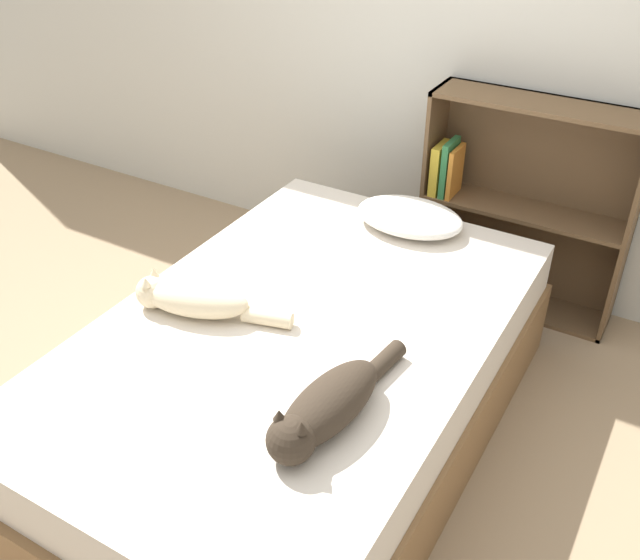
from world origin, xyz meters
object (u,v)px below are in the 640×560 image
at_px(bed, 299,384).
at_px(pillow, 410,217).
at_px(cat_dark, 325,408).
at_px(bookshelf, 522,203).
at_px(cat_light, 192,298).

bearing_deg(bed, pillow, 86.89).
relative_size(bed, cat_dark, 3.26).
relative_size(bed, bookshelf, 2.02).
distance_m(bed, bookshelf, 1.45).
bearing_deg(pillow, cat_light, -112.91).
relative_size(pillow, bookshelf, 0.46).
bearing_deg(bed, cat_light, -160.83).
xyz_separation_m(pillow, cat_light, (-0.41, -0.97, 0.01)).
relative_size(cat_light, cat_dark, 0.91).
height_order(bed, cat_dark, cat_dark).
bearing_deg(bookshelf, cat_light, -116.76).
bearing_deg(cat_light, cat_dark, 144.68).
xyz_separation_m(pillow, bookshelf, (0.35, 0.53, -0.08)).
distance_m(bed, cat_dark, 0.61).
bearing_deg(cat_dark, cat_light, -103.31).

